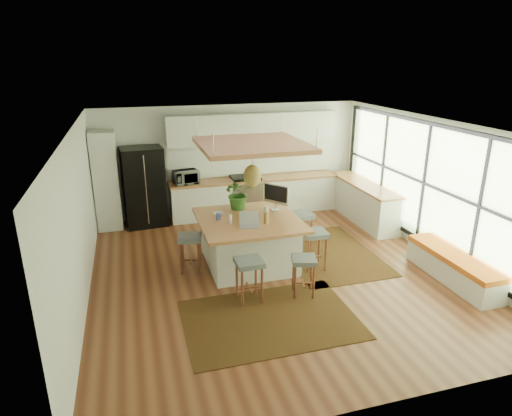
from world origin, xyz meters
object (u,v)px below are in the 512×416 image
object	(u,v)px
stool_near_left	(249,281)
stool_left_side	(191,253)
island	(249,242)
island_plant	(239,196)
microwave	(186,176)
fridge	(144,187)
stool_right_back	(300,233)
stool_near_right	(303,275)
monitor	(276,197)
laptop	(249,220)
stool_right_front	(314,251)

from	to	relation	value
stool_near_left	stool_left_side	world-z (taller)	stool_near_left
island	island_plant	distance (m)	0.95
microwave	island_plant	world-z (taller)	island_plant
fridge	stool_right_back	xyz separation A→B (m)	(2.97, -2.33, -0.57)
stool_near_left	microwave	world-z (taller)	microwave
stool_right_back	island_plant	size ratio (longest dim) A/B	1.24
fridge	stool_near_right	distance (m)	4.74
monitor	stool_left_side	bearing A→B (deg)	-118.64
stool_right_back	microwave	bearing A→B (deg)	130.41
stool_near_left	stool_right_back	bearing A→B (deg)	47.53
fridge	stool_near_left	world-z (taller)	fridge
stool_near_right	laptop	bearing A→B (deg)	125.11
island	stool_near_right	xyz separation A→B (m)	(0.57, -1.34, -0.11)
stool_right_back	monitor	world-z (taller)	monitor
laptop	microwave	xyz separation A→B (m)	(-0.70, 3.13, 0.07)
island	microwave	bearing A→B (deg)	106.18
island	laptop	xyz separation A→B (m)	(-0.10, -0.40, 0.58)
stool_left_side	laptop	size ratio (longest dim) A/B	1.90
stool_near_right	stool_right_back	world-z (taller)	stool_right_back
stool_right_back	laptop	world-z (taller)	laptop
island	stool_right_front	size ratio (longest dim) A/B	2.47
stool_right_front	laptop	world-z (taller)	laptop
stool_right_back	island_plant	bearing A→B (deg)	169.72
stool_near_right	laptop	distance (m)	1.35
island	stool_right_back	world-z (taller)	island
fridge	stool_near_left	bearing A→B (deg)	-75.42
island	microwave	size ratio (longest dim) A/B	3.25
stool_right_front	monitor	xyz separation A→B (m)	(-0.48, 0.83, 0.83)
monitor	island_plant	xyz separation A→B (m)	(-0.68, 0.29, -0.01)
microwave	stool_near_right	bearing A→B (deg)	-82.78
island	monitor	distance (m)	1.02
fridge	stool_near_right	xyz separation A→B (m)	(2.35, -4.07, -0.57)
stool_right_back	stool_near_right	bearing A→B (deg)	-109.66
island	stool_near_left	size ratio (longest dim) A/B	2.55
stool_near_right	microwave	xyz separation A→B (m)	(-1.36, 4.08, 0.76)
island	island_plant	world-z (taller)	island_plant
stool_left_side	microwave	distance (m)	2.82
stool_right_back	stool_right_front	bearing A→B (deg)	-94.75
stool_near_right	stool_left_side	size ratio (longest dim) A/B	0.95
monitor	island_plant	distance (m)	0.74
fridge	island	world-z (taller)	fridge
monitor	fridge	bearing A→B (deg)	-173.09
monitor	microwave	world-z (taller)	monitor
fridge	laptop	xyz separation A→B (m)	(1.68, -3.13, 0.12)
stool_near_left	stool_near_right	distance (m)	0.92
stool_near_left	stool_left_side	size ratio (longest dim) A/B	1.03
stool_near_left	microwave	size ratio (longest dim) A/B	1.28
island	stool_near_left	world-z (taller)	island
island	stool_near_right	distance (m)	1.46
island	island_plant	bearing A→B (deg)	93.20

